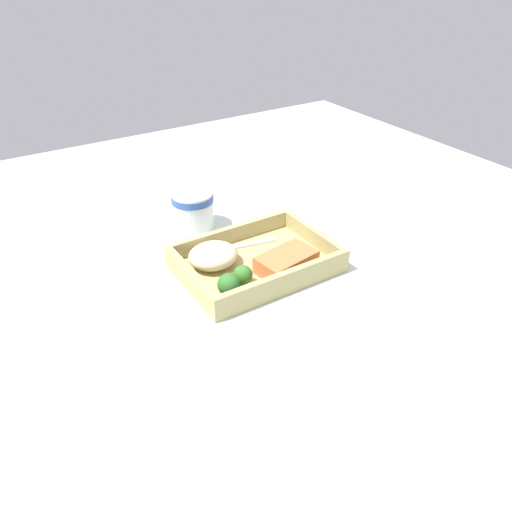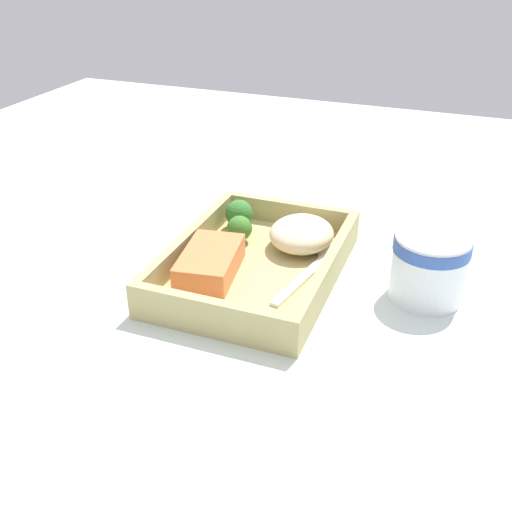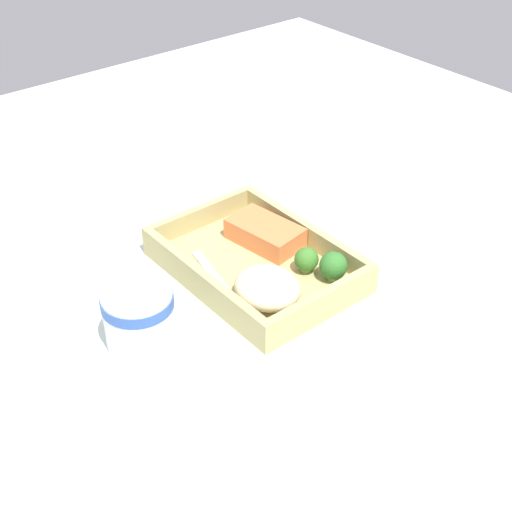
# 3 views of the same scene
# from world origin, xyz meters

# --- Properties ---
(ground_plane) EXTENTS (1.60, 1.60, 0.02)m
(ground_plane) POSITION_xyz_m (0.00, 0.00, -0.01)
(ground_plane) COLOR silver
(takeout_tray) EXTENTS (0.27, 0.19, 0.01)m
(takeout_tray) POSITION_xyz_m (0.00, 0.00, 0.01)
(takeout_tray) COLOR tan
(takeout_tray) RESTS_ON ground_plane
(tray_rim) EXTENTS (0.27, 0.19, 0.03)m
(tray_rim) POSITION_xyz_m (0.00, 0.00, 0.03)
(tray_rim) COLOR tan
(tray_rim) RESTS_ON takeout_tray
(salmon_fillet) EXTENTS (0.11, 0.08, 0.03)m
(salmon_fillet) POSITION_xyz_m (-0.03, 0.04, 0.03)
(salmon_fillet) COLOR #E97742
(salmon_fillet) RESTS_ON takeout_tray
(mashed_potatoes) EXTENTS (0.09, 0.08, 0.04)m
(mashed_potatoes) POSITION_xyz_m (0.07, -0.04, 0.03)
(mashed_potatoes) COLOR beige
(mashed_potatoes) RESTS_ON takeout_tray
(broccoli_floret_1) EXTENTS (0.04, 0.04, 0.04)m
(broccoli_floret_1) POSITION_xyz_m (0.09, 0.06, 0.03)
(broccoli_floret_1) COLOR #7D9D56
(broccoli_floret_1) RESTS_ON takeout_tray
(broccoli_floret_2) EXTENTS (0.03, 0.03, 0.04)m
(broccoli_floret_2) POSITION_xyz_m (0.05, 0.04, 0.03)
(broccoli_floret_2) COLOR #81AB5F
(broccoli_floret_2) RESTS_ON takeout_tray
(fork) EXTENTS (0.16, 0.05, 0.00)m
(fork) POSITION_xyz_m (0.02, -0.07, 0.01)
(fork) COLOR white
(fork) RESTS_ON takeout_tray
(paper_cup) EXTENTS (0.08, 0.08, 0.08)m
(paper_cup) POSITION_xyz_m (0.03, -0.20, 0.04)
(paper_cup) COLOR white
(paper_cup) RESTS_ON ground_plane
(receipt_slip) EXTENTS (0.13, 0.14, 0.00)m
(receipt_slip) POSITION_xyz_m (0.12, 0.20, 0.00)
(receipt_slip) COLOR white
(receipt_slip) RESTS_ON ground_plane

